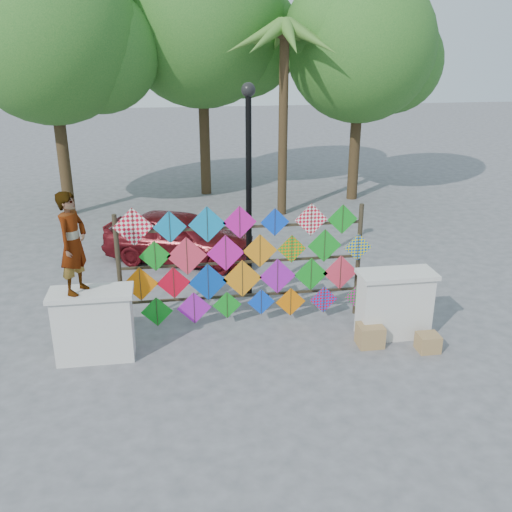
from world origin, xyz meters
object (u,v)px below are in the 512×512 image
object	(u,v)px
lamppost	(249,173)
kite_rack	(244,264)
vendor_woman	(73,243)
sedan	(180,237)

from	to	relation	value
lamppost	kite_rack	bearing A→B (deg)	-101.90
vendor_woman	lamppost	size ratio (longest dim) A/B	0.38
kite_rack	vendor_woman	xyz separation A→B (m)	(-2.92, -0.93, 0.91)
kite_rack	lamppost	xyz separation A→B (m)	(0.27, 1.27, 1.46)
vendor_woman	sedan	bearing A→B (deg)	3.16
kite_rack	sedan	bearing A→B (deg)	107.75
kite_rack	vendor_woman	size ratio (longest dim) A/B	2.87
vendor_woman	sedan	size ratio (longest dim) A/B	0.46
kite_rack	lamppost	bearing A→B (deg)	78.10
vendor_woman	sedan	xyz separation A→B (m)	(1.77, 4.50, -1.50)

